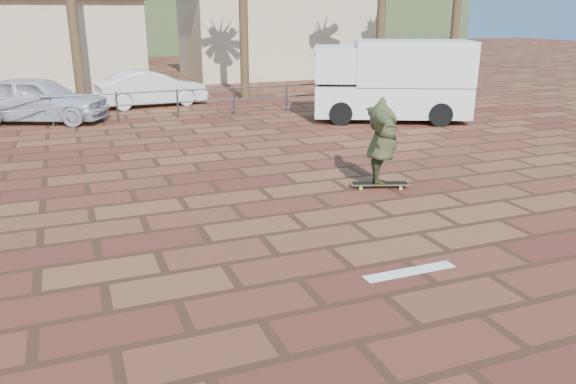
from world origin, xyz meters
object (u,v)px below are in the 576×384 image
object	(u,v)px
campervan	(393,79)
car_white	(151,88)
car_silver	(38,99)
longboard	(380,184)
skateboarder	(382,141)

from	to	relation	value
campervan	car_white	bearing A→B (deg)	164.21
car_silver	campervan	bearing A→B (deg)	-85.39
car_white	car_silver	bearing A→B (deg)	109.83
longboard	campervan	size ratio (longest dim) A/B	0.22
longboard	skateboarder	size ratio (longest dim) A/B	0.55
longboard	car_white	xyz separation A→B (m)	(-2.75, 12.71, 0.59)
longboard	skateboarder	bearing A→B (deg)	-160.03
longboard	car_white	bearing A→B (deg)	122.18
car_silver	longboard	bearing A→B (deg)	-123.29
longboard	skateboarder	xyz separation A→B (m)	(-0.00, 0.00, 0.91)
car_white	longboard	bearing A→B (deg)	-175.84
car_white	campervan	bearing A→B (deg)	-138.69
car_silver	car_white	world-z (taller)	car_silver
longboard	car_white	distance (m)	13.02
skateboarder	longboard	bearing A→B (deg)	-71.52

